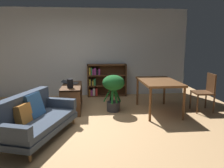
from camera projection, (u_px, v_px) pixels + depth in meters
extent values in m
plane|color=tan|center=(76.00, 125.00, 4.69)|extent=(8.16, 8.16, 0.00)
cube|color=silver|center=(79.00, 53.00, 7.09)|extent=(6.80, 0.10, 2.70)
cylinder|color=olive|center=(74.00, 121.00, 4.74)|extent=(0.04, 0.04, 0.14)
cylinder|color=olive|center=(30.00, 157.00, 3.23)|extent=(0.04, 0.04, 0.14)
cylinder|color=olive|center=(44.00, 118.00, 4.90)|extent=(0.04, 0.04, 0.14)
cube|color=#384251|center=(38.00, 127.00, 4.04)|extent=(1.33, 1.90, 0.10)
cube|color=#384251|center=(38.00, 122.00, 4.03)|extent=(1.28, 1.83, 0.10)
cube|color=#384251|center=(21.00, 107.00, 4.05)|extent=(0.72, 1.63, 0.42)
cube|color=#384251|center=(58.00, 103.00, 4.76)|extent=(0.78, 0.39, 0.19)
cube|color=#384251|center=(6.00, 131.00, 3.24)|extent=(0.78, 0.39, 0.19)
cube|color=orange|center=(23.00, 114.00, 3.86)|extent=(0.29, 0.37, 0.34)
cube|color=#336093|center=(34.00, 105.00, 4.18)|extent=(0.37, 0.49, 0.45)
cube|color=#56351E|center=(74.00, 92.00, 6.31)|extent=(0.46, 0.04, 0.63)
cube|color=#56351E|center=(70.00, 104.00, 5.11)|extent=(0.46, 0.04, 0.63)
cube|color=#56351E|center=(72.00, 99.00, 5.72)|extent=(0.46, 1.22, 0.04)
cube|color=#56351E|center=(72.00, 86.00, 5.66)|extent=(0.46, 1.26, 0.04)
cube|color=#56351E|center=(72.00, 109.00, 5.76)|extent=(0.46, 1.22, 0.04)
cube|color=#333338|center=(74.00, 83.00, 5.88)|extent=(0.24, 0.35, 0.02)
cube|color=black|center=(66.00, 82.00, 5.87)|extent=(0.23, 0.34, 0.06)
cylinder|color=black|center=(70.00, 84.00, 5.28)|extent=(0.14, 0.14, 0.21)
cylinder|color=slate|center=(70.00, 82.00, 5.27)|extent=(0.08, 0.08, 0.01)
cylinder|color=#333338|center=(113.00, 106.00, 5.61)|extent=(0.33, 0.33, 0.24)
cylinder|color=#195623|center=(117.00, 94.00, 5.57)|extent=(0.21, 0.06, 0.42)
cylinder|color=#195623|center=(115.00, 93.00, 5.66)|extent=(0.13, 0.23, 0.41)
cylinder|color=#195623|center=(112.00, 91.00, 5.62)|extent=(0.10, 0.19, 0.52)
cylinder|color=#195623|center=(109.00, 92.00, 5.55)|extent=(0.27, 0.06, 0.49)
cylinder|color=#195623|center=(113.00, 92.00, 5.43)|extent=(0.11, 0.26, 0.58)
cylinder|color=#195623|center=(115.00, 95.00, 5.49)|extent=(0.12, 0.20, 0.42)
ellipsoid|color=#195623|center=(113.00, 83.00, 5.51)|extent=(0.54, 0.54, 0.38)
cylinder|color=brown|center=(137.00, 92.00, 6.12)|extent=(0.06, 0.06, 0.73)
cylinder|color=brown|center=(150.00, 105.00, 4.84)|extent=(0.06, 0.06, 0.73)
cylinder|color=brown|center=(164.00, 91.00, 6.19)|extent=(0.06, 0.06, 0.73)
cylinder|color=brown|center=(184.00, 104.00, 4.91)|extent=(0.06, 0.06, 0.73)
cube|color=brown|center=(159.00, 81.00, 5.45)|extent=(0.85, 1.41, 0.05)
cylinder|color=#56351E|center=(197.00, 105.00, 5.39)|extent=(0.04, 0.04, 0.44)
cylinder|color=#56351E|center=(190.00, 100.00, 5.80)|extent=(0.04, 0.04, 0.44)
cylinder|color=#56351E|center=(214.00, 104.00, 5.42)|extent=(0.04, 0.04, 0.44)
cylinder|color=#56351E|center=(206.00, 100.00, 5.82)|extent=(0.04, 0.04, 0.44)
cube|color=#56351E|center=(202.00, 93.00, 5.56)|extent=(0.46, 0.47, 0.04)
cube|color=#56351E|center=(211.00, 83.00, 5.53)|extent=(0.05, 0.41, 0.45)
cube|color=#56351E|center=(88.00, 80.00, 7.07)|extent=(0.04, 0.28, 1.01)
cube|color=#56351E|center=(125.00, 80.00, 7.18)|extent=(0.04, 0.28, 1.01)
cube|color=#56351E|center=(107.00, 65.00, 7.03)|extent=(1.22, 0.28, 0.04)
cube|color=#56351E|center=(107.00, 95.00, 7.21)|extent=(1.22, 0.28, 0.04)
cube|color=#56351E|center=(107.00, 79.00, 7.25)|extent=(1.18, 0.04, 1.01)
cube|color=#56351E|center=(107.00, 85.00, 7.15)|extent=(1.18, 0.27, 0.04)
cube|color=#56351E|center=(107.00, 75.00, 7.09)|extent=(1.18, 0.27, 0.04)
cube|color=orange|center=(90.00, 92.00, 7.12)|extent=(0.03, 0.18, 0.19)
cube|color=#993884|center=(92.00, 93.00, 7.13)|extent=(0.06, 0.20, 0.16)
cube|color=silver|center=(94.00, 92.00, 7.13)|extent=(0.07, 0.19, 0.23)
cube|color=red|center=(96.00, 91.00, 7.14)|extent=(0.07, 0.21, 0.23)
cube|color=gold|center=(90.00, 82.00, 7.07)|extent=(0.05, 0.23, 0.19)
cube|color=black|center=(91.00, 83.00, 7.06)|extent=(0.03, 0.18, 0.16)
cube|color=gold|center=(93.00, 83.00, 7.08)|extent=(0.04, 0.24, 0.14)
cube|color=#337F47|center=(95.00, 82.00, 7.07)|extent=(0.06, 0.20, 0.20)
cube|color=gold|center=(90.00, 71.00, 7.01)|extent=(0.05, 0.24, 0.22)
cube|color=#337F47|center=(91.00, 71.00, 7.01)|extent=(0.04, 0.20, 0.22)
cube|color=#993884|center=(93.00, 72.00, 7.01)|extent=(0.04, 0.18, 0.18)
cube|color=#993884|center=(95.00, 71.00, 7.02)|extent=(0.07, 0.21, 0.22)
cube|color=black|center=(97.00, 72.00, 7.04)|extent=(0.06, 0.23, 0.16)
cube|color=#993884|center=(99.00, 72.00, 7.03)|extent=(0.05, 0.19, 0.19)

